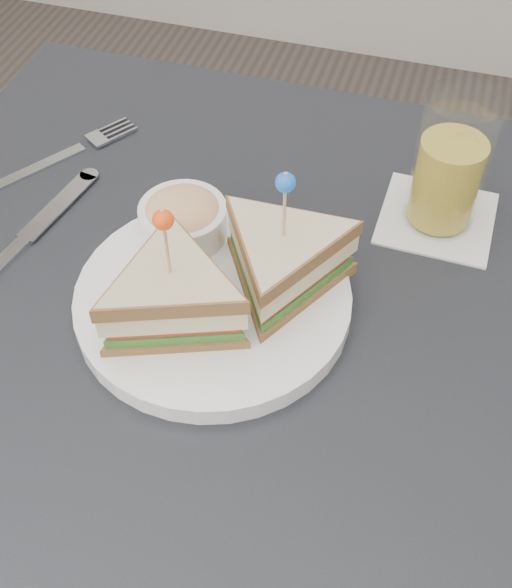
% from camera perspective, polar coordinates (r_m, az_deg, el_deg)
% --- Properties ---
extents(table, '(0.80, 0.80, 0.75)m').
position_cam_1_polar(table, '(0.72, -1.00, -6.99)').
color(table, black).
rests_on(table, ground).
extents(plate_meal, '(0.30, 0.29, 0.15)m').
position_cam_1_polar(plate_meal, '(0.65, -2.79, 1.37)').
color(plate_meal, white).
rests_on(plate_meal, table).
extents(cutlery_fork, '(0.12, 0.17, 0.01)m').
position_cam_1_polar(cutlery_fork, '(0.87, -14.31, 10.53)').
color(cutlery_fork, silver).
rests_on(cutlery_fork, table).
extents(cutlery_knife, '(0.05, 0.20, 0.01)m').
position_cam_1_polar(cutlery_knife, '(0.78, -17.06, 4.48)').
color(cutlery_knife, silver).
rests_on(cutlery_knife, table).
extents(drink_set, '(0.12, 0.12, 0.14)m').
position_cam_1_polar(drink_set, '(0.74, 14.70, 9.25)').
color(drink_set, silver).
rests_on(drink_set, table).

